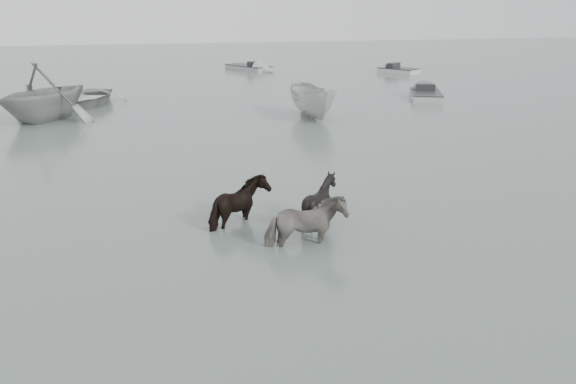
{
  "coord_description": "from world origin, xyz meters",
  "views": [
    {
      "loc": [
        -4.37,
        -13.28,
        5.55
      ],
      "look_at": [
        -1.05,
        1.29,
        1.0
      ],
      "focal_mm": 40.0,
      "sensor_mm": 36.0,
      "label": 1
    }
  ],
  "objects_px": {
    "pony_pinto": "(305,213)",
    "pony_black": "(320,196)",
    "rowboat_lead": "(85,95)",
    "pony_dark": "(241,195)"
  },
  "relations": [
    {
      "from": "pony_pinto",
      "to": "pony_black",
      "type": "relative_size",
      "value": 1.28
    },
    {
      "from": "pony_pinto",
      "to": "rowboat_lead",
      "type": "distance_m",
      "value": 23.29
    },
    {
      "from": "pony_dark",
      "to": "rowboat_lead",
      "type": "relative_size",
      "value": 0.3
    },
    {
      "from": "pony_black",
      "to": "rowboat_lead",
      "type": "xyz_separation_m",
      "value": [
        -7.17,
        21.0,
        -0.21
      ]
    },
    {
      "from": "pony_pinto",
      "to": "pony_black",
      "type": "bearing_deg",
      "value": -31.12
    },
    {
      "from": "pony_pinto",
      "to": "pony_dark",
      "type": "xyz_separation_m",
      "value": [
        -1.22,
        1.81,
        -0.03
      ]
    },
    {
      "from": "pony_dark",
      "to": "pony_black",
      "type": "relative_size",
      "value": 1.05
    },
    {
      "from": "pony_dark",
      "to": "pony_black",
      "type": "bearing_deg",
      "value": -78.22
    },
    {
      "from": "pony_pinto",
      "to": "rowboat_lead",
      "type": "xyz_separation_m",
      "value": [
        -6.45,
        22.37,
        -0.27
      ]
    },
    {
      "from": "pony_dark",
      "to": "pony_black",
      "type": "xyz_separation_m",
      "value": [
        1.95,
        -0.44,
        -0.03
      ]
    }
  ]
}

